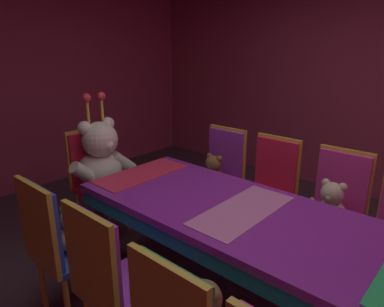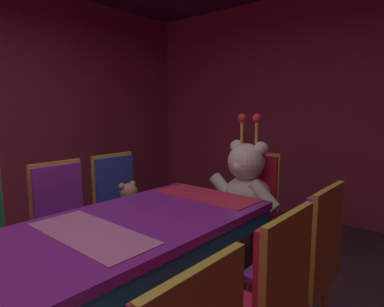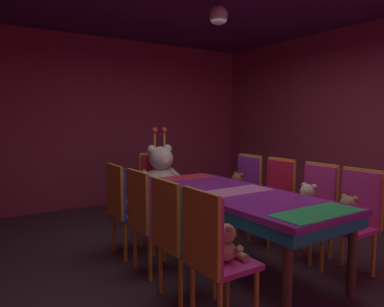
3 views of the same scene
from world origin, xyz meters
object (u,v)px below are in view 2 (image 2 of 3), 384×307
(chair_right_2, at_px, (268,300))
(throne_chair, at_px, (255,195))
(banquet_table, at_px, (92,250))
(chair_left_3, at_px, (119,198))
(teddy_left_3, at_px, (129,202))
(teddy_right_3, at_px, (285,249))
(chair_right_3, at_px, (311,255))
(chair_left_2, at_px, (63,213))
(king_teddy_bear, at_px, (245,183))

(chair_right_2, bearing_deg, throne_chair, -58.34)
(banquet_table, distance_m, throne_chair, 1.69)
(chair_left_3, height_order, chair_right_2, same)
(teddy_left_3, distance_m, teddy_right_3, 1.41)
(teddy_left_3, relative_size, teddy_right_3, 0.99)
(chair_right_3, relative_size, teddy_right_3, 3.03)
(chair_left_2, height_order, king_teddy_bear, king_teddy_bear)
(chair_right_3, bearing_deg, chair_left_2, 16.91)
(banquet_table, height_order, chair_right_3, chair_right_3)
(teddy_right_3, xyz_separation_m, throne_chair, (-0.71, 0.89, 0.01))
(chair_right_2, bearing_deg, chair_left_3, -17.38)
(chair_right_3, distance_m, throne_chair, 1.23)
(throne_chair, bearing_deg, chair_left_2, -30.90)
(throne_chair, bearing_deg, teddy_right_3, 38.49)
(chair_left_3, height_order, chair_right_3, same)
(chair_left_3, relative_size, teddy_right_3, 3.03)
(chair_left_3, xyz_separation_m, teddy_right_3, (1.56, -0.02, -0.01))
(banquet_table, height_order, teddy_left_3, teddy_left_3)
(chair_right_2, distance_m, teddy_right_3, 0.55)
(chair_right_3, xyz_separation_m, king_teddy_bear, (-0.85, 0.72, 0.14))
(chair_left_3, distance_m, teddy_left_3, 0.15)
(banquet_table, height_order, chair_left_2, chair_left_2)
(chair_left_3, xyz_separation_m, chair_right_3, (1.70, -0.02, 0.00))
(chair_left_2, height_order, chair_left_3, same)
(banquet_table, xyz_separation_m, teddy_right_3, (0.71, 0.80, -0.06))
(chair_right_2, xyz_separation_m, teddy_right_3, (-0.16, 0.52, -0.01))
(chair_right_2, xyz_separation_m, chair_right_3, (-0.02, 0.52, 0.00))
(chair_left_2, relative_size, chair_left_3, 1.00)
(banquet_table, xyz_separation_m, chair_right_2, (0.87, 0.27, -0.06))
(chair_right_2, height_order, king_teddy_bear, king_teddy_bear)
(chair_left_2, height_order, chair_right_3, same)
(teddy_right_3, height_order, throne_chair, throne_chair)
(teddy_right_3, bearing_deg, teddy_left_3, -0.61)
(banquet_table, bearing_deg, chair_left_2, 161.28)
(banquet_table, height_order, chair_right_2, chair_right_2)
(chair_left_2, distance_m, chair_right_3, 1.77)
(chair_right_2, relative_size, throne_chair, 1.00)
(chair_right_3, bearing_deg, chair_right_2, 92.13)
(banquet_table, xyz_separation_m, throne_chair, (0.00, 1.69, -0.06))
(teddy_right_3, bearing_deg, chair_left_2, 18.40)
(teddy_left_3, xyz_separation_m, chair_right_2, (1.58, -0.54, 0.01))
(throne_chair, relative_size, king_teddy_bear, 1.12)
(chair_right_3, relative_size, king_teddy_bear, 1.12)
(chair_right_2, bearing_deg, chair_left_2, -0.36)
(chair_left_2, height_order, chair_right_2, same)
(banquet_table, bearing_deg, teddy_left_3, 131.06)
(king_teddy_bear, bearing_deg, chair_right_3, 49.81)
(chair_right_3, height_order, teddy_right_3, chair_right_3)
(chair_left_2, distance_m, chair_left_3, 0.53)
(throne_chair, bearing_deg, banquet_table, -0.00)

